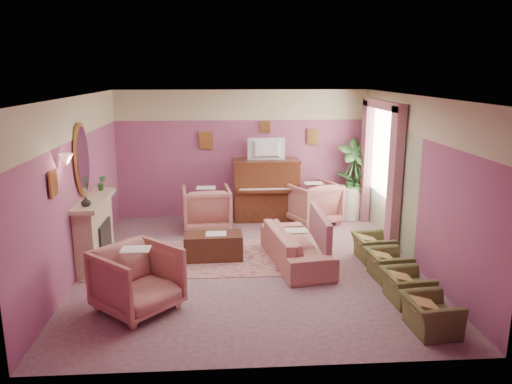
{
  "coord_description": "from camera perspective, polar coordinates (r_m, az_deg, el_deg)",
  "views": [
    {
      "loc": [
        -0.44,
        -7.87,
        3.18
      ],
      "look_at": [
        0.12,
        0.4,
        1.17
      ],
      "focal_mm": 35.0,
      "sensor_mm": 36.0,
      "label": 1
    }
  ],
  "objects": [
    {
      "name": "side_plant_big",
      "position": [
        11.12,
        10.79,
        1.4
      ],
      "size": [
        0.3,
        0.3,
        0.34
      ],
      "primitive_type": "imported",
      "color": "#33692F",
      "rests_on": "side_table"
    },
    {
      "name": "palm_pot",
      "position": [
        11.28,
        10.95,
        -2.11
      ],
      "size": [
        0.34,
        0.34,
        0.34
      ],
      "primitive_type": "cylinder",
      "color": "brown",
      "rests_on": "floor"
    },
    {
      "name": "print_back_left",
      "position": [
        10.94,
        -5.76,
        5.89
      ],
      "size": [
        0.3,
        0.03,
        0.38
      ],
      "primitive_type": "cube",
      "color": "#B1863A",
      "rests_on": "wall_back"
    },
    {
      "name": "curtain_left",
      "position": [
        9.23,
        15.58,
        1.37
      ],
      "size": [
        0.16,
        0.34,
        2.6
      ],
      "primitive_type": "cube",
      "color": "#9C5F68",
      "rests_on": "floor"
    },
    {
      "name": "sofa",
      "position": [
        8.49,
        4.62,
        -5.49
      ],
      "size": [
        0.67,
        2.0,
        0.81
      ],
      "primitive_type": "imported",
      "color": "#B47368",
      "rests_on": "floor"
    },
    {
      "name": "mantel_shelf",
      "position": [
        8.6,
        -18.04,
        -0.92
      ],
      "size": [
        0.4,
        1.55,
        0.07
      ],
      "primitive_type": "cube",
      "color": "tan",
      "rests_on": "fireplace_surround"
    },
    {
      "name": "olive_chair_a",
      "position": [
        6.73,
        19.35,
        -12.54
      ],
      "size": [
        0.48,
        0.68,
        0.59
      ],
      "primitive_type": "imported",
      "color": "brown",
      "rests_on": "floor"
    },
    {
      "name": "palm_plant",
      "position": [
        11.07,
        11.15,
        2.33
      ],
      "size": [
        0.76,
        0.76,
        1.44
      ],
      "primitive_type": "imported",
      "color": "#33692F",
      "rests_on": "palm_pot"
    },
    {
      "name": "mantel_vase",
      "position": [
        8.1,
        -18.86,
        -1.05
      ],
      "size": [
        0.16,
        0.16,
        0.16
      ],
      "primitive_type": "imported",
      "color": "beige",
      "rests_on": "mantel_shelf"
    },
    {
      "name": "hearth",
      "position": [
        8.89,
        -16.44,
        -7.83
      ],
      "size": [
        0.55,
        1.5,
        0.02
      ],
      "primitive_type": "cube",
      "color": "tan",
      "rests_on": "floor"
    },
    {
      "name": "mantel_plant",
      "position": [
        9.08,
        -17.23,
        0.99
      ],
      "size": [
        0.16,
        0.16,
        0.28
      ],
      "primitive_type": "imported",
      "color": "#33692F",
      "rests_on": "mantel_shelf"
    },
    {
      "name": "olive_chair_c",
      "position": [
        8.13,
        14.86,
        -7.61
      ],
      "size": [
        0.48,
        0.68,
        0.59
      ],
      "primitive_type": "imported",
      "color": "brown",
      "rests_on": "floor"
    },
    {
      "name": "stripe_panel",
      "position": [
        9.93,
        14.86,
        0.93
      ],
      "size": [
        0.01,
        3.0,
        2.15
      ],
      "primitive_type": "cube",
      "color": "#A6B48C",
      "rests_on": "wall_right"
    },
    {
      "name": "ceiling",
      "position": [
        7.89,
        -0.69,
        10.87
      ],
      "size": [
        5.5,
        6.0,
        0.01
      ],
      "primitive_type": "cube",
      "color": "silver",
      "rests_on": "wall_back"
    },
    {
      "name": "picture_rail_band",
      "position": [
        10.89,
        -1.58,
        9.91
      ],
      "size": [
        5.5,
        0.01,
        0.65
      ],
      "primitive_type": "cube",
      "color": "beige",
      "rests_on": "wall_back"
    },
    {
      "name": "piano_top",
      "position": [
        10.76,
        1.2,
        3.62
      ],
      "size": [
        1.45,
        0.65,
        0.04
      ],
      "primitive_type": "cube",
      "color": "#4F2715",
      "rests_on": "piano"
    },
    {
      "name": "wall_left",
      "position": [
        8.4,
        -19.75,
        0.58
      ],
      "size": [
        0.02,
        6.0,
        2.8
      ],
      "primitive_type": "cube",
      "color": "#804775",
      "rests_on": "floor"
    },
    {
      "name": "sofa_throw",
      "position": [
        8.5,
        7.32,
        -4.16
      ],
      "size": [
        0.1,
        1.52,
        0.56
      ],
      "primitive_type": "cube",
      "color": "#9C5F68",
      "rests_on": "sofa"
    },
    {
      "name": "floral_armchair_right",
      "position": [
        10.69,
        6.53,
        -1.0
      ],
      "size": [
        0.95,
        0.95,
        0.99
      ],
      "primitive_type": "imported",
      "color": "#B47368",
      "rests_on": "floor"
    },
    {
      "name": "mirror_glass",
      "position": [
        8.49,
        -19.12,
        3.52
      ],
      "size": [
        0.01,
        0.6,
        1.06
      ],
      "primitive_type": "ellipsoid",
      "color": "#B2B6CD",
      "rests_on": "wall_left"
    },
    {
      "name": "print_back_right",
      "position": [
        11.1,
        6.52,
        6.3
      ],
      "size": [
        0.26,
        0.03,
        0.34
      ],
      "primitive_type": "cube",
      "color": "#B1863A",
      "rests_on": "wall_back"
    },
    {
      "name": "side_table",
      "position": [
        11.24,
        10.67,
        -1.2
      ],
      "size": [
        0.52,
        0.52,
        0.7
      ],
      "primitive_type": "cylinder",
      "color": "white",
      "rests_on": "floor"
    },
    {
      "name": "wall_back",
      "position": [
        11.03,
        -1.54,
        4.33
      ],
      "size": [
        5.5,
        0.02,
        2.8
      ],
      "primitive_type": "cube",
      "color": "#804775",
      "rests_on": "floor"
    },
    {
      "name": "wall_right",
      "position": [
        8.68,
        17.78,
        1.14
      ],
      "size": [
        0.02,
        6.0,
        2.8
      ],
      "primitive_type": "cube",
      "color": "#804775",
      "rests_on": "floor"
    },
    {
      "name": "coffee_table",
      "position": [
        8.73,
        -4.9,
        -6.21
      ],
      "size": [
        1.02,
        0.53,
        0.45
      ],
      "primitive_type": "cube",
      "rotation": [
        0.0,
        0.0,
        0.03
      ],
      "color": "#452517",
      "rests_on": "floor"
    },
    {
      "name": "television",
      "position": [
        10.66,
        1.23,
        5.1
      ],
      "size": [
        0.8,
        0.12,
        0.48
      ],
      "primitive_type": "imported",
      "color": "#242424",
      "rests_on": "piano"
    },
    {
      "name": "pelmet",
      "position": [
        9.93,
        14.29,
        9.64
      ],
      "size": [
        0.16,
        2.2,
        0.16
      ],
      "primitive_type": "cube",
      "color": "#9C5F68",
      "rests_on": "wall_right"
    },
    {
      "name": "sconce_shade",
      "position": [
        7.45,
        -20.88,
        3.47
      ],
      "size": [
        0.2,
        0.2,
        0.16
      ],
      "primitive_type": "cone",
      "color": "#DF8C7B",
      "rests_on": "wall_left"
    },
    {
      "name": "fireplace_surround",
      "position": [
        8.76,
        -17.95,
        -4.53
      ],
      "size": [
        0.3,
        1.4,
        1.1
      ],
      "primitive_type": "cube",
      "color": "tan",
      "rests_on": "floor"
    },
    {
      "name": "area_rug",
      "position": [
        8.83,
        -4.5,
        -7.47
      ],
      "size": [
        2.51,
        1.81,
        0.01
      ],
      "primitive_type": "cube",
      "rotation": [
        0.0,
        0.0,
        -0.0
      ],
      "color": "#A96D6A",
      "rests_on": "floor"
    },
    {
      "name": "print_left_wall",
      "position": [
        7.2,
        -22.17,
        0.91
      ],
      "size": [
        0.03,
        0.28,
        0.36
      ],
      "primitive_type": "cube",
      "color": "#B1863A",
      "rests_on": "wall_left"
    },
    {
      "name": "wall_front",
      "position": [
        5.21,
        1.21,
        -6.35
      ],
      "size": [
        5.5,
        0.02,
        2.8
      ],
      "primitive_type": "cube",
      "color": "#804775",
      "rests_on": "floor"
    },
    {
      "name": "olive_chair_b",
      "position": [
        7.42,
        16.87,
        -9.85
      ],
      "size": [
        0.48,
        0.68,
        0.59
      ],
      "primitive_type": "imported",
      "color": "brown",
      "rests_on": "floor"
    },
    {
      "name": "print_back_mid",
      "position": [
        10.94,
        1.08,
        7.43
      ],
      "size": [
        0.22,
        0.03,
        0.26
      ],
      "primitive_type": "cube",
      "color": "#B1863A",
      "rests_on": "wall_back"
    },
    {
      "name": "mirror_frame",
      "position": [
        8.5,
        -19.29,
        3.52
      ],
      "size": [
        0.04,
        0.72,
        1.2
      ],
      "primitive_type": "ellipsoid",
      "color": "#B1863A",
      "rests_on": "wall_left"
    },
    {
      "name": "piano_keys",
      "position": [
        10.53,
        1.35,
        0.34
      ],
      "size": [
        1.2,
        0.08,
        0.02
      ],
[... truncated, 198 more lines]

